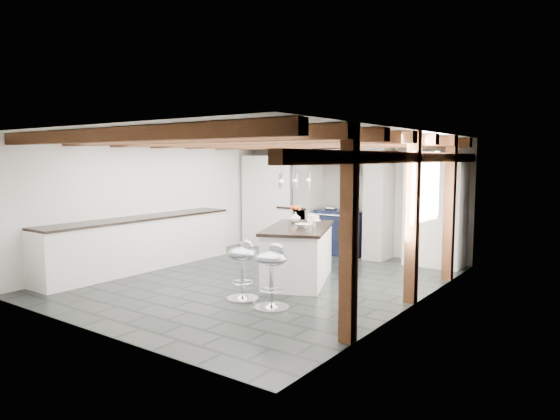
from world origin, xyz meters
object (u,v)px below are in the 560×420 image
Objects in this scene: kitchen_island at (299,253)px; bar_stool_far at (243,263)px; range_cooker at (341,231)px; bar_stool_near at (272,269)px.

kitchen_island is 1.33m from bar_stool_far.
range_cooker is 3.74m from bar_stool_far.
range_cooker is 3.96m from bar_stool_near.
bar_stool_far is at bearing -114.44° from kitchen_island.
range_cooker is at bearing 116.60° from bar_stool_far.
range_cooker is 2.44m from kitchen_island.
bar_stool_near is (0.54, -1.44, 0.08)m from kitchen_island.
range_cooker reaches higher than bar_stool_near.
bar_stool_near reaches higher than bar_stool_far.
bar_stool_near is at bearing -74.23° from range_cooker.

